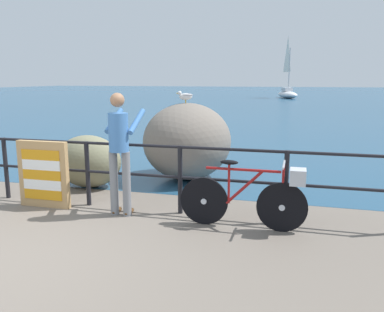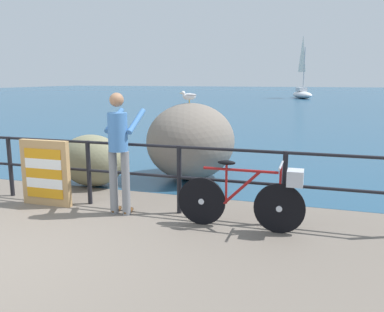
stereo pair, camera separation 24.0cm
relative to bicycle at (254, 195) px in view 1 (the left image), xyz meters
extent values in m
cube|color=#6B6056|center=(-2.63, 18.39, -0.51)|extent=(120.00, 120.00, 0.10)
cube|color=navy|center=(-2.63, 46.21, -0.46)|extent=(120.00, 90.00, 0.01)
cylinder|color=black|center=(-4.14, 0.35, 0.05)|extent=(0.07, 0.07, 1.02)
cylinder|color=black|center=(-2.63, 0.35, 0.05)|extent=(0.07, 0.07, 1.02)
cylinder|color=black|center=(-1.11, 0.35, 0.05)|extent=(0.07, 0.07, 1.02)
cylinder|color=black|center=(0.40, 0.35, 0.05)|extent=(0.07, 0.07, 1.02)
cylinder|color=black|center=(-2.63, 0.35, 0.54)|extent=(9.07, 0.04, 0.04)
cylinder|color=black|center=(-2.63, 0.35, 0.09)|extent=(9.07, 0.04, 0.04)
cylinder|color=black|center=(-0.67, 0.00, -0.13)|extent=(0.66, 0.04, 0.66)
cylinder|color=#B7BCC6|center=(-0.67, 0.00, -0.13)|extent=(0.08, 0.06, 0.08)
cylinder|color=black|center=(0.37, 0.00, -0.13)|extent=(0.66, 0.04, 0.66)
cylinder|color=#B7BCC6|center=(0.37, 0.00, -0.13)|extent=(0.08, 0.06, 0.08)
cylinder|color=maroon|center=(-0.15, 0.00, 0.34)|extent=(0.99, 0.04, 0.04)
cylinder|color=maroon|center=(-0.12, 0.00, 0.10)|extent=(0.50, 0.04, 0.50)
cylinder|color=maroon|center=(-0.33, 0.00, 0.13)|extent=(0.03, 0.03, 0.53)
ellipsoid|color=black|center=(-0.33, 0.00, 0.43)|extent=(0.24, 0.10, 0.06)
cylinder|color=maroon|center=(0.37, 0.00, 0.15)|extent=(0.03, 0.03, 0.57)
cylinder|color=#B7BCC6|center=(0.37, 0.00, 0.44)|extent=(0.03, 0.48, 0.03)
cube|color=#B7BCC6|center=(0.55, 0.00, 0.29)|extent=(0.20, 0.24, 0.20)
cylinder|color=slate|center=(-2.03, 0.05, 0.01)|extent=(0.12, 0.12, 0.95)
ellipsoid|color=#513319|center=(-2.03, 0.11, -0.42)|extent=(0.10, 0.26, 0.08)
cylinder|color=slate|center=(-1.83, 0.05, 0.01)|extent=(0.12, 0.12, 0.95)
ellipsoid|color=#513319|center=(-1.83, 0.11, -0.42)|extent=(0.10, 0.26, 0.08)
cylinder|color=#3F72B2|center=(-1.93, 0.05, 0.76)|extent=(0.28, 0.28, 0.55)
sphere|color=#9E7051|center=(-1.93, 0.05, 1.22)|extent=(0.20, 0.20, 0.20)
cylinder|color=#3F72B2|center=(-2.11, 0.29, 0.90)|extent=(0.09, 0.52, 0.34)
cylinder|color=#3F72B2|center=(-1.75, 0.29, 0.90)|extent=(0.09, 0.52, 0.34)
cube|color=tan|center=(-3.24, 0.10, 0.06)|extent=(0.84, 0.09, 1.04)
cube|color=orange|center=(-3.24, 0.05, -0.26)|extent=(0.66, 0.01, 0.16)
cube|color=white|center=(-3.24, 0.05, -0.10)|extent=(0.66, 0.01, 0.16)
cube|color=orange|center=(-3.24, 0.05, 0.06)|extent=(0.66, 0.01, 0.16)
cube|color=white|center=(-3.24, 0.05, 0.21)|extent=(0.66, 0.01, 0.16)
cube|color=orange|center=(-3.24, 0.05, 0.37)|extent=(0.66, 0.01, 0.16)
ellipsoid|color=slate|center=(-1.58, 2.40, 0.29)|extent=(1.72, 1.89, 1.50)
ellipsoid|color=gray|center=(-3.17, 1.33, 0.02)|extent=(1.24, 0.89, 0.96)
cylinder|color=gold|center=(-1.60, 2.38, 1.07)|extent=(0.01, 0.01, 0.06)
cylinder|color=gold|center=(-1.62, 2.42, 1.07)|extent=(0.01, 0.01, 0.06)
ellipsoid|color=white|center=(-1.61, 2.40, 1.16)|extent=(0.28, 0.22, 0.13)
ellipsoid|color=#9E9EA3|center=(-1.59, 2.41, 1.19)|extent=(0.27, 0.22, 0.06)
sphere|color=white|center=(-1.71, 2.34, 1.23)|extent=(0.08, 0.08, 0.08)
cone|color=gold|center=(-1.76, 2.32, 1.23)|extent=(0.06, 0.05, 0.02)
ellipsoid|color=white|center=(-0.67, 36.48, -0.11)|extent=(2.77, 4.58, 0.70)
cube|color=silver|center=(-0.77, 36.76, 0.42)|extent=(1.21, 1.50, 0.36)
cylinder|color=#B2B2B7|center=(-0.60, 36.29, 2.34)|extent=(0.10, 0.10, 4.20)
pyramid|color=white|center=(-0.86, 36.99, 3.92)|extent=(0.62, 1.52, 3.57)
camera|label=1|loc=(0.52, -5.08, 1.51)|focal=37.28mm
camera|label=2|loc=(0.75, -5.01, 1.51)|focal=37.28mm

